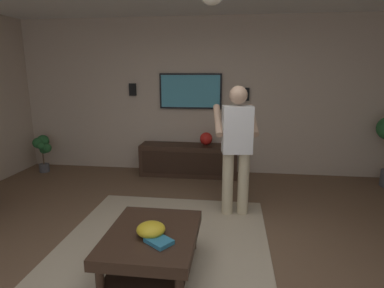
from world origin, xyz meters
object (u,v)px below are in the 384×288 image
(bowl, at_px, (151,229))
(remote_white, at_px, (146,234))
(media_console, at_px, (189,160))
(person_standing, at_px, (237,143))
(wall_speaker_right, at_px, (133,90))
(coffee_table, at_px, (152,242))
(vase_round, at_px, (206,139))
(wall_speaker_left, at_px, (246,94))
(book, at_px, (159,241))
(tv, at_px, (190,91))
(potted_plant_short, at_px, (43,148))

(bowl, height_order, remote_white, bowl)
(media_console, height_order, remote_white, media_console)
(remote_white, bearing_deg, person_standing, -61.11)
(media_console, distance_m, remote_white, 2.90)
(person_standing, bearing_deg, wall_speaker_right, 38.41)
(coffee_table, relative_size, person_standing, 0.61)
(vase_round, distance_m, wall_speaker_left, 1.03)
(book, height_order, wall_speaker_right, wall_speaker_right)
(person_standing, xyz_separation_m, remote_white, (-1.41, 0.78, -0.52))
(tv, xyz_separation_m, potted_plant_short, (-0.39, 2.67, -1.01))
(person_standing, xyz_separation_m, book, (-1.52, 0.64, -0.51))
(coffee_table, height_order, wall_speaker_left, wall_speaker_left)
(wall_speaker_left, bearing_deg, media_console, 104.74)
(person_standing, bearing_deg, bowl, 143.59)
(coffee_table, distance_m, potted_plant_short, 3.82)
(potted_plant_short, height_order, wall_speaker_left, wall_speaker_left)
(tv, xyz_separation_m, wall_speaker_left, (0.01, -0.97, -0.05))
(media_console, xyz_separation_m, tv, (0.24, -0.00, 1.19))
(media_console, relative_size, potted_plant_short, 2.53)
(coffee_table, xyz_separation_m, wall_speaker_left, (3.08, -0.90, 1.13))
(vase_round, xyz_separation_m, wall_speaker_right, (0.20, 1.36, 0.83))
(tv, relative_size, book, 4.99)
(vase_round, distance_m, wall_speaker_right, 1.60)
(coffee_table, xyz_separation_m, person_standing, (1.34, -0.75, 0.64))
(bowl, distance_m, remote_white, 0.06)
(wall_speaker_left, bearing_deg, potted_plant_short, 96.32)
(wall_speaker_right, bearing_deg, coffee_table, -160.00)
(bowl, relative_size, vase_round, 1.15)
(bowl, relative_size, wall_speaker_left, 1.15)
(coffee_table, xyz_separation_m, tv, (3.06, 0.06, 1.17))
(tv, distance_m, wall_speaker_left, 0.97)
(wall_speaker_right, bearing_deg, book, -159.31)
(media_console, height_order, wall_speaker_right, wall_speaker_right)
(potted_plant_short, xyz_separation_m, vase_round, (0.20, -2.97, 0.21))
(wall_speaker_left, bearing_deg, tv, 90.78)
(media_console, xyz_separation_m, remote_white, (-2.89, -0.03, 0.14))
(media_console, distance_m, wall_speaker_left, 1.52)
(tv, xyz_separation_m, bowl, (-3.12, -0.07, -1.01))
(bowl, bearing_deg, coffee_table, 10.57)
(remote_white, relative_size, book, 0.68)
(wall_speaker_right, bearing_deg, wall_speaker_left, -90.00)
(remote_white, bearing_deg, book, -159.09)
(potted_plant_short, bearing_deg, wall_speaker_left, -83.68)
(remote_white, relative_size, wall_speaker_right, 0.68)
(person_standing, relative_size, book, 7.45)
(person_standing, distance_m, wall_speaker_left, 1.81)
(tv, height_order, person_standing, tv)
(person_standing, relative_size, potted_plant_short, 2.44)
(media_console, distance_m, potted_plant_short, 2.68)
(tv, distance_m, person_standing, 1.97)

